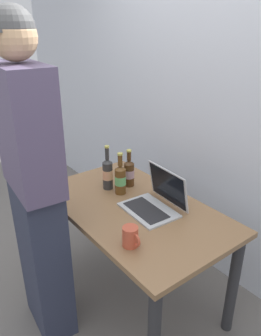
{
  "coord_description": "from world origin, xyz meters",
  "views": [
    {
      "loc": [
        1.38,
        -1.07,
        1.79
      ],
      "look_at": [
        -0.03,
        0.0,
        0.99
      ],
      "focal_mm": 34.74,
      "sensor_mm": 36.0,
      "label": 1
    }
  ],
  "objects_px": {
    "laptop": "(156,200)",
    "person_figure": "(35,191)",
    "beer_bottle_brown": "(120,179)",
    "beer_bottle_dark": "(129,172)",
    "coffee_mug": "(131,237)",
    "beer_bottle_green": "(108,173)"
  },
  "relations": [
    {
      "from": "beer_bottle_green",
      "to": "laptop",
      "type": "bearing_deg",
      "value": 12.17
    },
    {
      "from": "person_figure",
      "to": "coffee_mug",
      "type": "bearing_deg",
      "value": 32.39
    },
    {
      "from": "beer_bottle_brown",
      "to": "person_figure",
      "type": "distance_m",
      "value": 0.59
    },
    {
      "from": "beer_bottle_brown",
      "to": "beer_bottle_dark",
      "type": "height_order",
      "value": "beer_bottle_brown"
    },
    {
      "from": "beer_bottle_green",
      "to": "coffee_mug",
      "type": "xyz_separation_m",
      "value": [
        0.6,
        -0.26,
        -0.06
      ]
    },
    {
      "from": "beer_bottle_brown",
      "to": "coffee_mug",
      "type": "relative_size",
      "value": 2.37
    },
    {
      "from": "coffee_mug",
      "to": "beer_bottle_green",
      "type": "bearing_deg",
      "value": 156.59
    },
    {
      "from": "laptop",
      "to": "person_figure",
      "type": "xyz_separation_m",
      "value": [
        -0.27,
        -0.64,
        0.16
      ]
    },
    {
      "from": "beer_bottle_green",
      "to": "person_figure",
      "type": "bearing_deg",
      "value": -76.86
    },
    {
      "from": "beer_bottle_brown",
      "to": "person_figure",
      "type": "height_order",
      "value": "person_figure"
    },
    {
      "from": "laptop",
      "to": "person_figure",
      "type": "relative_size",
      "value": 0.19
    },
    {
      "from": "beer_bottle_green",
      "to": "person_figure",
      "type": "relative_size",
      "value": 0.17
    },
    {
      "from": "beer_bottle_brown",
      "to": "beer_bottle_green",
      "type": "bearing_deg",
      "value": -164.76
    },
    {
      "from": "person_figure",
      "to": "coffee_mug",
      "type": "xyz_separation_m",
      "value": [
        0.47,
        0.3,
        -0.16
      ]
    },
    {
      "from": "beer_bottle_brown",
      "to": "beer_bottle_dark",
      "type": "xyz_separation_m",
      "value": [
        -0.06,
        0.11,
        -0.01
      ]
    },
    {
      "from": "person_figure",
      "to": "coffee_mug",
      "type": "distance_m",
      "value": 0.57
    },
    {
      "from": "laptop",
      "to": "beer_bottle_green",
      "type": "relative_size",
      "value": 1.15
    },
    {
      "from": "coffee_mug",
      "to": "beer_bottle_dark",
      "type": "bearing_deg",
      "value": 143.7
    },
    {
      "from": "beer_bottle_green",
      "to": "person_figure",
      "type": "distance_m",
      "value": 0.58
    },
    {
      "from": "beer_bottle_dark",
      "to": "coffee_mug",
      "type": "height_order",
      "value": "beer_bottle_dark"
    },
    {
      "from": "laptop",
      "to": "person_figure",
      "type": "bearing_deg",
      "value": -112.84
    },
    {
      "from": "beer_bottle_dark",
      "to": "coffee_mug",
      "type": "distance_m",
      "value": 0.68
    }
  ]
}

